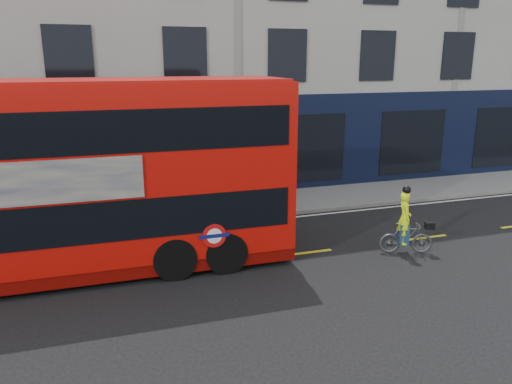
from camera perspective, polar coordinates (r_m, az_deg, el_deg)
name	(u,v)px	position (r m, az deg, el deg)	size (l,w,h in m)	color
ground	(325,274)	(13.17, 7.94, -9.29)	(120.00, 120.00, 0.00)	black
pavement	(250,204)	(18.84, -0.68, -1.42)	(60.00, 3.00, 0.12)	slate
kerb	(263,216)	(17.47, 0.80, -2.73)	(60.00, 0.12, 0.13)	slate
building_terrace	(207,11)	(24.38, -5.57, 19.89)	(50.00, 10.07, 15.00)	#A4A39B
road_edge_line	(266,220)	(17.22, 1.12, -3.21)	(58.00, 0.10, 0.01)	silver
lane_dashes	(302,253)	(14.42, 5.33, -6.98)	(58.00, 0.12, 0.01)	yellow
bus	(50,179)	(13.30, -22.53, 1.38)	(12.21, 2.93, 4.91)	red
cyclist	(406,231)	(14.77, 16.73, -4.29)	(1.56, 0.89, 1.99)	#494C4F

